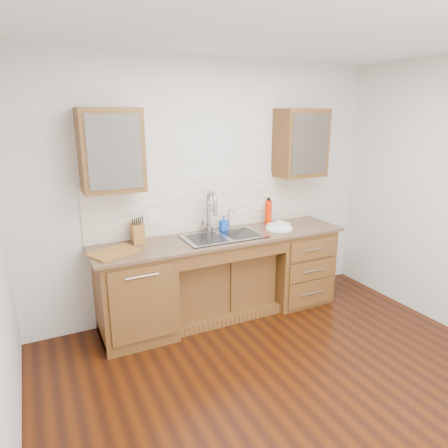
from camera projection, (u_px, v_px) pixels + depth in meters
name	position (u px, v px, depth m)	size (l,w,h in m)	color
ground	(301.00, 399.00, 3.18)	(4.00, 3.50, 0.10)	#3A1504
ceiling	(325.00, 11.00, 2.43)	(4.00, 3.50, 0.10)	white
wall_back	(208.00, 189.00, 4.37)	(4.00, 0.10, 2.70)	beige
base_cabinet_left	(135.00, 295.00, 3.90)	(0.70, 0.62, 0.88)	#593014
base_cabinet_center	(219.00, 282.00, 4.40)	(1.20, 0.44, 0.70)	#593014
base_cabinet_right	(295.00, 263.00, 4.70)	(0.70, 0.62, 0.88)	#593014
countertop	(223.00, 238.00, 4.16)	(2.70, 0.65, 0.03)	#84705B
backsplash	(210.00, 203.00, 4.35)	(2.70, 0.02, 0.59)	beige
sink	(224.00, 244.00, 4.17)	(0.84, 0.46, 0.19)	#9E9EA5
faucet	(208.00, 214.00, 4.26)	(0.04, 0.04, 0.40)	#999993
filter_tap	(229.00, 218.00, 4.40)	(0.02, 0.02, 0.24)	#999993
upper_cabinet_left	(111.00, 150.00, 3.60)	(0.55, 0.34, 0.75)	#593014
upper_cabinet_right	(301.00, 143.00, 4.49)	(0.55, 0.34, 0.75)	#593014
outlet_left	(153.00, 217.00, 4.09)	(0.08, 0.01, 0.12)	white
outlet_right	(262.00, 205.00, 4.64)	(0.08, 0.01, 0.12)	white
soap_bottle	(224.00, 223.00, 4.33)	(0.08, 0.08, 0.17)	blue
water_bottle	(268.00, 212.00, 4.57)	(0.08, 0.08, 0.28)	red
plate	(279.00, 228.00, 4.42)	(0.30, 0.30, 0.02)	white
dish_towel	(279.00, 225.00, 4.47)	(0.22, 0.16, 0.03)	silver
knife_block	(137.00, 233.00, 3.93)	(0.11, 0.18, 0.20)	olive
cutting_board	(114.00, 252.00, 3.65)	(0.42, 0.29, 0.02)	#995927
cup_left_a	(102.00, 156.00, 3.58)	(0.13, 0.13, 0.10)	white
cup_left_b	(117.00, 156.00, 3.64)	(0.10, 0.10, 0.09)	white
cup_right_a	(297.00, 148.00, 4.49)	(0.12, 0.12, 0.09)	white
cup_right_b	(308.00, 148.00, 4.55)	(0.09, 0.09, 0.08)	white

